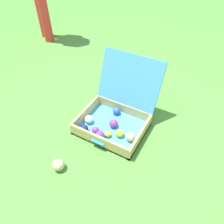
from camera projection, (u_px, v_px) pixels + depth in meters
The scene contains 3 objects.
ground_plane at pixel (114, 124), 1.90m from camera, with size 16.00×16.00×0.00m, color #4C8C38.
open_suitcase at pixel (116, 114), 1.83m from camera, with size 0.54×0.64×0.53m.
stray_ball_on_grass at pixel (58, 165), 1.55m from camera, with size 0.09×0.09×0.09m, color #D1B784.
Camera 1 is at (0.62, -1.14, 1.39)m, focal length 34.78 mm.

